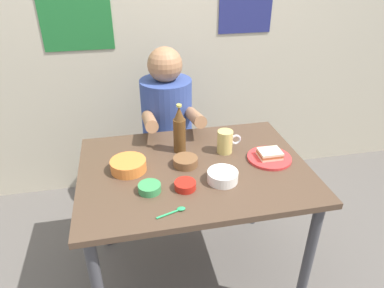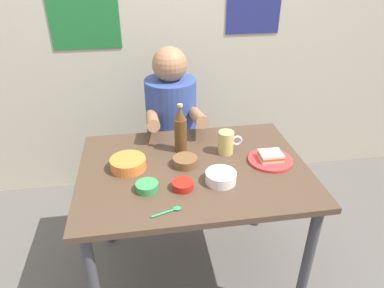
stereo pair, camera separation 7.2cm
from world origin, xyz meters
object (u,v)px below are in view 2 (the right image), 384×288
at_px(beer_mug, 226,142).
at_px(soup_bowl_orange, 128,163).
at_px(sandwich, 271,156).
at_px(beer_bottle, 181,130).
at_px(stool, 173,165).
at_px(person_seated, 171,111).
at_px(plate_orange, 270,160).
at_px(dining_table, 194,183).

distance_m(beer_mug, soup_bowl_orange, 0.51).
height_order(sandwich, beer_bottle, beer_bottle).
relative_size(stool, sandwich, 4.09).
distance_m(person_seated, plate_orange, 0.76).
height_order(person_seated, beer_mug, person_seated).
xyz_separation_m(person_seated, sandwich, (0.43, -0.63, 0.01)).
height_order(stool, soup_bowl_orange, soup_bowl_orange).
distance_m(sandwich, beer_mug, 0.23).
bearing_deg(beer_bottle, beer_mug, -14.38).
bearing_deg(beer_bottle, sandwich, -22.46).
relative_size(dining_table, soup_bowl_orange, 6.47).
bearing_deg(beer_bottle, person_seated, 90.27).
height_order(plate_orange, beer_mug, beer_mug).
xyz_separation_m(sandwich, beer_mug, (-0.20, 0.12, 0.03)).
distance_m(dining_table, person_seated, 0.63).
xyz_separation_m(person_seated, beer_mug, (0.23, -0.51, 0.03)).
height_order(sandwich, soup_bowl_orange, soup_bowl_orange).
height_order(person_seated, sandwich, person_seated).
xyz_separation_m(plate_orange, beer_mug, (-0.20, 0.12, 0.05)).
relative_size(person_seated, beer_mug, 5.71).
xyz_separation_m(stool, beer_mug, (0.23, -0.52, 0.45)).
distance_m(plate_orange, soup_bowl_orange, 0.70).
relative_size(person_seated, sandwich, 6.54).
relative_size(beer_mug, soup_bowl_orange, 0.74).
relative_size(beer_mug, beer_bottle, 0.48).
bearing_deg(plate_orange, sandwich, 180.00).
xyz_separation_m(dining_table, soup_bowl_orange, (-0.31, 0.04, 0.12)).
xyz_separation_m(beer_mug, beer_bottle, (-0.23, 0.06, 0.06)).
bearing_deg(soup_bowl_orange, beer_bottle, 25.65).
distance_m(stool, beer_mug, 0.73).
xyz_separation_m(sandwich, soup_bowl_orange, (-0.70, 0.05, -0.00)).
height_order(beer_mug, beer_bottle, beer_bottle).
bearing_deg(dining_table, beer_bottle, 103.70).
relative_size(sandwich, soup_bowl_orange, 0.65).
bearing_deg(stool, sandwich, -56.24).
bearing_deg(beer_mug, plate_orange, -30.78).
relative_size(dining_table, sandwich, 10.00).
distance_m(plate_orange, sandwich, 0.02).
bearing_deg(soup_bowl_orange, plate_orange, -3.74).
bearing_deg(plate_orange, dining_table, 178.65).
bearing_deg(person_seated, dining_table, -86.04).
bearing_deg(plate_orange, beer_mug, 149.22).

